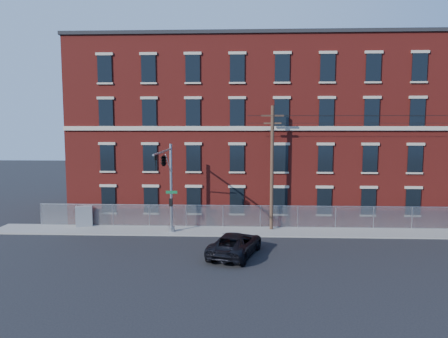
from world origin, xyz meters
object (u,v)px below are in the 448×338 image
object	(u,v)px
traffic_signal_mast	(166,169)
pickup_truck	(235,244)
utility_pole_near	(272,166)
utility_cabinet	(84,216)

from	to	relation	value
traffic_signal_mast	pickup_truck	size ratio (longest dim) A/B	1.27
traffic_signal_mast	utility_pole_near	distance (m)	8.70
utility_pole_near	pickup_truck	distance (m)	8.51
utility_pole_near	pickup_truck	world-z (taller)	utility_pole_near
traffic_signal_mast	pickup_truck	bearing A→B (deg)	-31.55
traffic_signal_mast	pickup_truck	distance (m)	7.61
traffic_signal_mast	utility_pole_near	world-z (taller)	utility_pole_near
utility_pole_near	utility_cabinet	bearing A→B (deg)	178.54
traffic_signal_mast	utility_pole_near	xyz separation A→B (m)	(8.00, 3.42, -0.05)
pickup_truck	utility_cabinet	size ratio (longest dim) A/B	3.28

